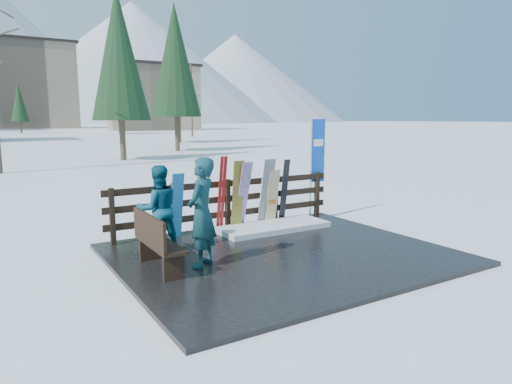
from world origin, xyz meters
TOP-DOWN VIEW (x-y plane):
  - ground at (0.00, 0.00)m, footprint 700.00×700.00m
  - deck at (0.00, 0.00)m, footprint 6.00×5.00m
  - fence at (0.00, 2.20)m, footprint 5.60×0.10m
  - snow_patch at (0.86, 1.60)m, footprint 2.58×1.00m
  - bench at (-2.38, 0.23)m, footprint 0.41×1.50m
  - snowboard_0 at (-1.32, 1.98)m, footprint 0.26×0.30m
  - snowboard_1 at (-0.73, 1.98)m, footprint 0.30×0.31m
  - snowboard_2 at (0.14, 1.98)m, footprint 0.26×0.20m
  - snowboard_3 at (0.28, 1.98)m, footprint 0.25×0.48m
  - snowboard_4 at (0.90, 1.98)m, footprint 0.31×0.35m
  - snowboard_5 at (1.08, 1.98)m, footprint 0.28×0.24m
  - ski_pair_a at (-0.23, 2.05)m, footprint 0.16×0.30m
  - ski_pair_b at (1.47, 2.05)m, footprint 0.17×0.25m
  - rental_flag at (2.59, 2.25)m, footprint 0.45×0.04m
  - person_front at (-1.63, 0.05)m, footprint 0.81×0.79m
  - person_back at (-1.96, 1.26)m, footprint 0.87×0.72m
  - resort_buildings at (1.03, 115.41)m, footprint 73.00×87.60m
  - trees at (3.97, 50.02)m, footprint 42.01×68.63m

SIDE VIEW (x-z plane):
  - ground at x=0.00m, z-range 0.00..0.00m
  - deck at x=0.00m, z-range 0.00..0.08m
  - snow_patch at x=0.86m, z-range 0.08..0.20m
  - bench at x=-2.38m, z-range 0.11..1.08m
  - fence at x=0.00m, z-range 0.16..1.31m
  - snowboard_5 at x=1.08m, z-range 0.08..1.41m
  - snowboard_0 at x=-1.32m, z-range 0.08..1.48m
  - snowboard_1 at x=-0.73m, z-range 0.08..1.61m
  - ski_pair_b at x=1.47m, z-range 0.08..1.63m
  - snowboard_3 at x=0.28m, z-range 0.08..1.65m
  - snowboard_2 at x=0.14m, z-range 0.08..1.67m
  - snowboard_4 at x=0.90m, z-range 0.08..1.67m
  - person_back at x=-1.96m, z-range 0.08..1.74m
  - ski_pair_a at x=-0.23m, z-range 0.08..1.78m
  - person_front at x=-1.63m, z-range 0.08..1.96m
  - rental_flag at x=2.59m, z-range 0.39..2.99m
  - trees at x=3.97m, z-range -0.68..12.37m
  - resort_buildings at x=1.03m, z-range -1.49..21.11m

